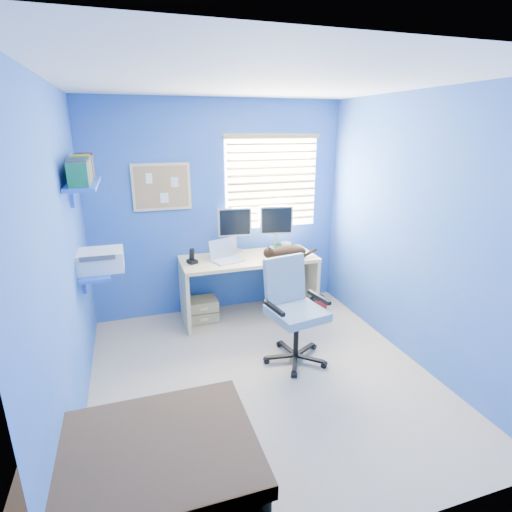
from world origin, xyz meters
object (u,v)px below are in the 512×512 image
object	(u,v)px
laptop	(228,252)
desk	(249,287)
tower_pc	(283,293)
office_chair	(293,324)
cat	(288,252)

from	to	relation	value
laptop	desk	bearing A→B (deg)	-4.40
tower_pc	office_chair	world-z (taller)	office_chair
laptop	tower_pc	size ratio (longest dim) A/B	0.73
desk	office_chair	bearing A→B (deg)	-82.58
desk	cat	bearing A→B (deg)	-25.59
cat	tower_pc	world-z (taller)	cat
desk	laptop	xyz separation A→B (m)	(-0.26, -0.07, 0.48)
cat	tower_pc	xyz separation A→B (m)	(0.03, 0.21, -0.59)
cat	office_chair	size ratio (longest dim) A/B	0.44
laptop	office_chair	bearing A→B (deg)	-86.45
tower_pc	office_chair	xyz separation A→B (m)	(-0.31, -1.06, 0.15)
office_chair	desk	bearing A→B (deg)	97.42
desk	tower_pc	world-z (taller)	desk
laptop	cat	distance (m)	0.69
desk	cat	xyz separation A→B (m)	(0.41, -0.20, 0.45)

